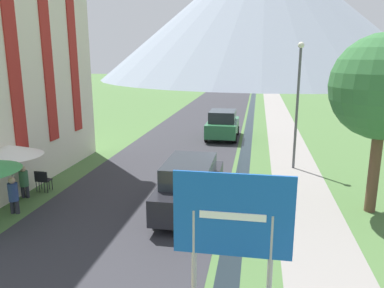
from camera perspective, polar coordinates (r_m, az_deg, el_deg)
ground_plane at (r=23.35m, az=5.43°, el=0.42°), size 160.00×160.00×0.00m
road at (r=33.38m, az=2.54°, el=4.39°), size 6.40×60.00×0.01m
footpath at (r=33.16m, az=13.07°, el=4.00°), size 2.20×60.00×0.01m
drainage_channel at (r=33.11m, az=8.91°, el=4.16°), size 0.60×60.00×0.00m
mountain_distant at (r=89.65m, az=10.81°, el=19.31°), size 72.23×72.23×29.63m
road_sign at (r=7.04m, az=6.16°, el=-12.64°), size 2.19×0.11×3.19m
parked_car_near at (r=12.81m, az=-0.25°, el=-6.26°), size 1.90×4.54×1.82m
parked_car_far at (r=23.96m, az=4.69°, el=2.99°), size 1.97×3.87×1.82m
cafe_chair_far_left at (r=15.80m, az=-22.02°, el=-4.95°), size 0.40×0.40×0.85m
cafe_chair_far_right at (r=15.70m, az=-21.63°, el=-5.03°), size 0.40×0.40×0.85m
cafe_umbrella_middle_white at (r=14.50m, az=-26.03°, el=-0.85°), size 2.23×2.23×2.18m
person_seated_near at (r=13.96m, az=-25.58°, el=-6.83°), size 0.32×0.32×1.28m
person_seated_far at (r=15.32m, az=-24.24°, el=-5.05°), size 0.32×0.32×1.24m
streetlamp at (r=17.78m, az=15.82°, el=6.98°), size 0.28×0.28×5.79m
tree_by_path at (r=13.48m, az=27.19°, el=7.66°), size 3.40×3.40×5.94m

